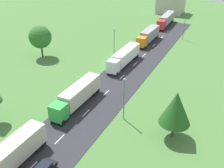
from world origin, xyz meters
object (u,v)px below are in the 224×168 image
object	(u,v)px
truck_fifth	(166,19)
distant_building	(171,3)
lamppost_third	(114,42)
truck_fourth	(148,35)
truck_second	(77,95)
truck_third	(124,57)
truck_lead	(8,157)
tree_maple	(40,37)
lamppost_second	(124,97)
tree_elm	(176,108)
lamppost_fourth	(184,24)

from	to	relation	value
truck_fifth	distant_building	distance (m)	18.51
lamppost_third	distant_building	world-z (taller)	distant_building
truck_fourth	truck_fifth	xyz separation A→B (m)	(-0.30, 19.01, -0.03)
lamppost_third	truck_fourth	bearing A→B (deg)	75.53
truck_second	truck_third	distance (m)	19.79
truck_lead	distant_building	world-z (taller)	distant_building
tree_maple	distant_building	xyz separation A→B (m)	(16.89, 59.12, -1.24)
truck_second	lamppost_third	xyz separation A→B (m)	(-3.55, 22.45, 2.22)
truck_lead	truck_fifth	size ratio (longest dim) A/B	0.84
truck_fourth	tree_maple	bearing A→B (deg)	-133.18
truck_fifth	distant_building	world-z (taller)	distant_building
truck_second	truck_fourth	distance (m)	37.26
lamppost_second	distant_building	bearing A→B (deg)	99.62
truck_lead	truck_third	bearing A→B (deg)	90.10
lamppost_second	truck_fourth	bearing A→B (deg)	103.32
lamppost_third	tree_maple	distance (m)	18.34
truck_second	tree_elm	distance (m)	17.96
tree_maple	lamppost_fourth	bearing A→B (deg)	45.12
truck_fourth	distant_building	size ratio (longest dim) A/B	1.22
lamppost_second	truck_lead	bearing A→B (deg)	-117.38
tree_maple	lamppost_second	bearing A→B (deg)	-27.55
lamppost_third	distant_building	xyz separation A→B (m)	(0.05, 51.90, -0.39)
truck_lead	lamppost_fourth	bearing A→B (deg)	82.36
truck_fourth	truck_second	bearing A→B (deg)	-90.42
truck_lead	tree_elm	xyz separation A→B (m)	(17.21, 15.86, 3.04)
tree_elm	truck_second	bearing A→B (deg)	176.57
truck_lead	truck_second	size ratio (longest dim) A/B	0.95
tree_elm	distant_building	distance (m)	78.34
truck_lead	truck_third	xyz separation A→B (m)	(-0.06, 36.70, -0.08)
truck_third	tree_maple	world-z (taller)	tree_maple
lamppost_second	lamppost_third	distance (m)	25.93
truck_third	truck_second	bearing A→B (deg)	-91.13
truck_lead	tree_elm	bearing A→B (deg)	42.67
truck_fifth	distant_building	bearing A→B (deg)	100.89
lamppost_third	tree_elm	xyz separation A→B (m)	(21.21, -23.51, 0.85)
truck_fourth	lamppost_fourth	size ratio (longest dim) A/B	1.51
truck_second	tree_maple	distance (m)	25.64
truck_lead	lamppost_second	world-z (taller)	lamppost_second
truck_lead	truck_fourth	distance (m)	54.18
lamppost_third	truck_lead	bearing A→B (deg)	-84.20
truck_second	lamppost_third	distance (m)	22.84
truck_fourth	tree_maple	world-z (taller)	tree_maple
truck_lead	tree_elm	size ratio (longest dim) A/B	1.57
lamppost_fourth	lamppost_second	bearing A→B (deg)	-89.43
truck_second	lamppost_second	world-z (taller)	lamppost_second
truck_fifth	lamppost_second	distance (m)	57.22
truck_fifth	tree_maple	size ratio (longest dim) A/B	1.81
truck_fifth	lamppost_fourth	size ratio (longest dim) A/B	1.79
truck_third	lamppost_second	world-z (taller)	lamppost_second
truck_lead	tree_elm	distance (m)	23.60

